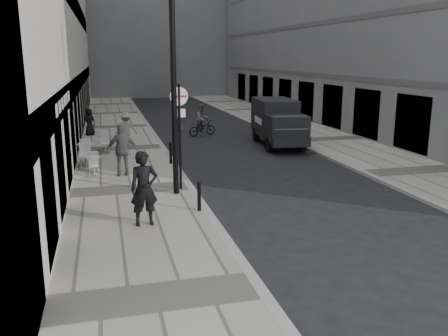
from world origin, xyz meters
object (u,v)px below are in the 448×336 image
at_px(walking_man, 144,189).
at_px(panel_van, 277,120).
at_px(sign_post, 179,123).
at_px(cyclist, 202,123).
at_px(lamppost, 173,72).

distance_m(walking_man, panel_van, 13.18).
distance_m(sign_post, cyclist, 11.94).
relative_size(lamppost, panel_van, 1.37).
bearing_deg(walking_man, panel_van, 48.14).
distance_m(sign_post, panel_van, 9.74).
height_order(walking_man, cyclist, walking_man).
distance_m(walking_man, lamppost, 4.20).
distance_m(lamppost, cyclist, 12.80).
relative_size(sign_post, panel_van, 0.69).
distance_m(panel_van, cyclist, 5.11).
bearing_deg(panel_van, lamppost, -123.05).
bearing_deg(panel_van, cyclist, 134.33).
bearing_deg(cyclist, panel_van, -71.56).
relative_size(walking_man, lamppost, 0.28).
xyz_separation_m(lamppost, cyclist, (3.34, 11.91, -3.31)).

